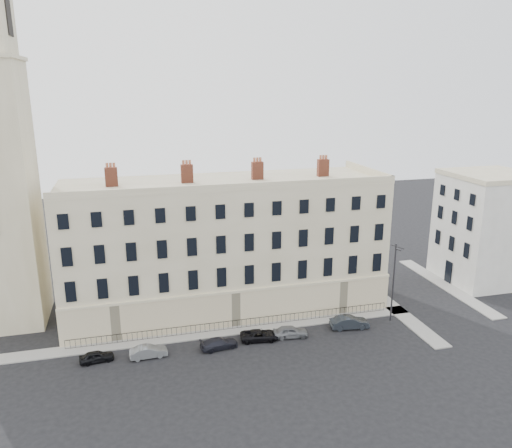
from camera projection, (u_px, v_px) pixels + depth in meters
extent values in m
plane|color=black|center=(307.00, 346.00, 50.22)|extent=(160.00, 160.00, 0.00)
cube|color=#C0B48E|center=(224.00, 245.00, 57.92)|extent=(36.00, 12.00, 15.00)
cube|color=beige|center=(236.00, 310.00, 53.73)|extent=(36.10, 0.18, 4.00)
cube|color=beige|center=(363.00, 274.00, 63.84)|extent=(0.18, 12.10, 4.00)
cube|color=#C0B48E|center=(234.00, 187.00, 50.36)|extent=(36.00, 0.35, 0.80)
cube|color=#C0B48E|center=(368.00, 171.00, 60.21)|extent=(0.35, 12.00, 0.80)
cube|color=brown|center=(111.00, 177.00, 52.70)|extent=(1.30, 0.70, 2.00)
cube|color=brown|center=(187.00, 174.00, 54.67)|extent=(1.30, 0.70, 2.00)
cube|color=brown|center=(257.00, 171.00, 56.64)|extent=(1.30, 0.70, 2.00)
cube|color=brown|center=(323.00, 168.00, 58.61)|extent=(1.30, 0.70, 2.00)
cube|color=beige|center=(486.00, 230.00, 65.74)|extent=(10.00, 10.00, 14.00)
cube|color=gray|center=(201.00, 335.00, 52.40)|extent=(48.00, 2.00, 0.12)
cube|color=gray|center=(384.00, 300.00, 60.86)|extent=(2.00, 24.00, 0.12)
cube|color=gray|center=(446.00, 286.00, 65.19)|extent=(2.00, 20.00, 0.12)
cube|color=black|center=(237.00, 320.00, 53.50)|extent=(35.00, 0.04, 0.04)
cube|color=black|center=(237.00, 328.00, 53.74)|extent=(35.00, 0.04, 0.04)
imported|color=black|center=(97.00, 356.00, 47.24)|extent=(3.33, 1.66, 1.09)
imported|color=slate|center=(148.00, 352.00, 48.01)|extent=(3.64, 1.41, 1.18)
imported|color=black|center=(219.00, 343.00, 49.64)|extent=(3.98, 2.06, 1.10)
imported|color=black|center=(259.00, 335.00, 51.25)|extent=(4.12, 2.25, 1.09)
imported|color=slate|center=(290.00, 332.00, 51.83)|extent=(3.83, 1.95, 1.25)
imported|color=#22272D|center=(349.00, 322.00, 53.73)|extent=(4.32, 1.94, 1.38)
cylinder|color=#2D2D32|center=(393.00, 283.00, 54.51)|extent=(0.18, 0.18, 9.02)
cylinder|color=#2D2D32|center=(397.00, 247.00, 52.58)|extent=(0.70, 1.62, 0.11)
cube|color=#2D2D32|center=(399.00, 250.00, 51.84)|extent=(0.39, 0.60, 0.14)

